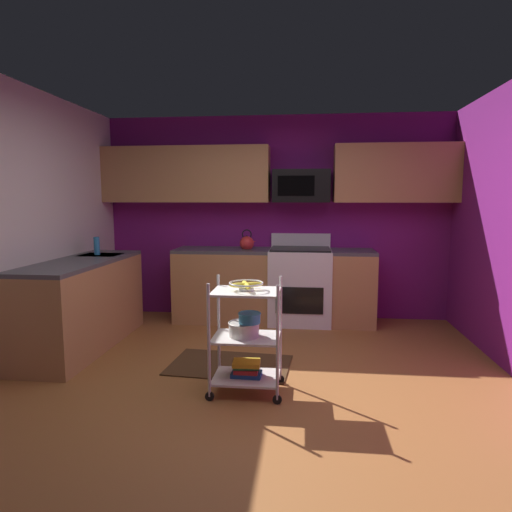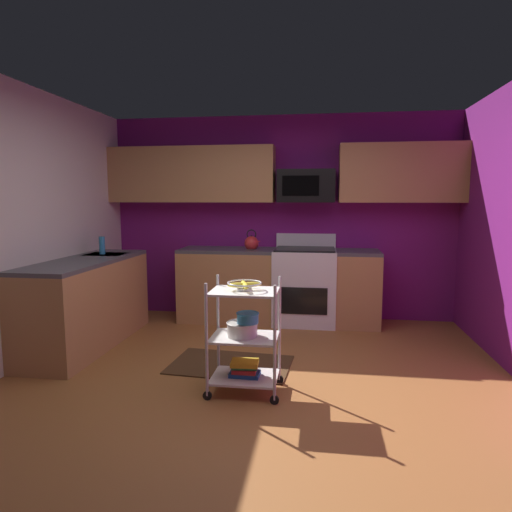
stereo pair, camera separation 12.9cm
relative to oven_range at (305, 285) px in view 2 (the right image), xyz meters
The scene contains 14 objects.
floor 2.19m from the oven_range, 98.95° to the right, with size 4.40×4.80×0.04m, color #995B2D.
wall_back 0.94m from the oven_range, 135.46° to the left, with size 4.52×0.06×2.60m, color #751970.
counter_run 1.26m from the oven_range, 155.66° to the right, with size 3.44×2.42×0.92m.
oven_range is the anchor object (origin of this frame).
upper_cabinets 1.44m from the oven_range, 162.06° to the left, with size 4.40×0.33×0.70m.
microwave 1.23m from the oven_range, 90.26° to the left, with size 0.70×0.39×0.40m.
rolling_cart 2.16m from the oven_range, 100.51° to the right, with size 0.59×0.41×0.91m.
fruit_bowl 2.19m from the oven_range, 100.51° to the right, with size 0.27×0.27×0.07m.
mixing_bowl_large 2.16m from the oven_range, 101.00° to the right, with size 0.25×0.25×0.11m.
mixing_bowl_small 2.18m from the oven_range, 99.70° to the right, with size 0.18×0.18×0.08m.
book_stack 2.18m from the oven_range, 100.51° to the right, with size 0.24×0.18×0.13m.
kettle 0.85m from the oven_range, behind, with size 0.21×0.18×0.26m.
dish_soap_bottle 2.45m from the oven_range, 161.18° to the right, with size 0.06×0.06×0.20m, color #2D8CBF.
floor_rug 1.76m from the oven_range, 111.54° to the right, with size 1.10×0.70×0.01m, color #472D19.
Camera 2 is at (0.52, -3.41, 1.54)m, focal length 31.45 mm.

